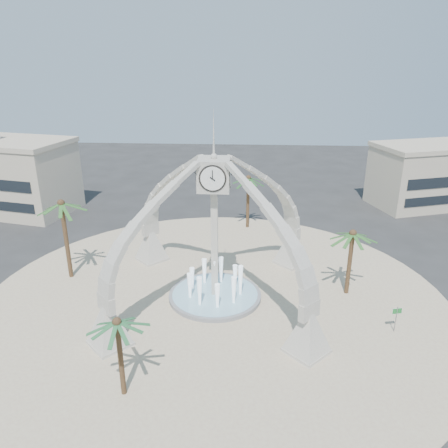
# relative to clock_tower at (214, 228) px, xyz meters

# --- Properties ---
(ground) EXTENTS (140.00, 140.00, 0.00)m
(ground) POSITION_rel_clock_tower_xyz_m (0.00, 0.00, -6.49)
(ground) COLOR #282828
(ground) RESTS_ON ground
(plaza) EXTENTS (40.00, 40.00, 0.06)m
(plaza) POSITION_rel_clock_tower_xyz_m (0.00, 0.00, -6.46)
(plaza) COLOR #C6B893
(plaza) RESTS_ON ground
(clock_tower) EXTENTS (17.94, 17.94, 16.30)m
(clock_tower) POSITION_rel_clock_tower_xyz_m (0.00, 0.00, 0.00)
(clock_tower) COLOR beige
(clock_tower) RESTS_ON ground
(fountain) EXTENTS (8.00, 8.00, 3.62)m
(fountain) POSITION_rel_clock_tower_xyz_m (0.00, 0.00, -6.20)
(fountain) COLOR gray
(fountain) RESTS_ON ground
(building_ne) EXTENTS (21.87, 14.17, 8.60)m
(building_ne) POSITION_rel_clock_tower_xyz_m (30.00, 28.00, -2.18)
(building_ne) COLOR #B9A790
(building_ne) RESTS_ON ground
(palm_east) EXTENTS (4.38, 4.38, 6.51)m
(palm_east) POSITION_rel_clock_tower_xyz_m (11.56, 1.50, -0.82)
(palm_east) COLOR brown
(palm_east) RESTS_ON ground
(palm_west) EXTENTS (4.27, 4.27, 8.20)m
(palm_west) POSITION_rel_clock_tower_xyz_m (-13.97, 2.96, 0.78)
(palm_west) COLOR brown
(palm_west) RESTS_ON ground
(palm_north) EXTENTS (5.14, 5.14, 7.00)m
(palm_north) POSITION_rel_clock_tower_xyz_m (2.62, 16.81, -0.33)
(palm_north) COLOR brown
(palm_north) RESTS_ON ground
(palm_south) EXTENTS (4.13, 4.13, 5.92)m
(palm_south) POSITION_rel_clock_tower_xyz_m (-4.73, -11.86, -1.32)
(palm_south) COLOR brown
(palm_south) RESTS_ON ground
(street_sign) EXTENTS (0.79, 0.21, 2.20)m
(street_sign) POSITION_rel_clock_tower_xyz_m (14.04, -4.18, -4.92)
(street_sign) COLOR slate
(street_sign) RESTS_ON ground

